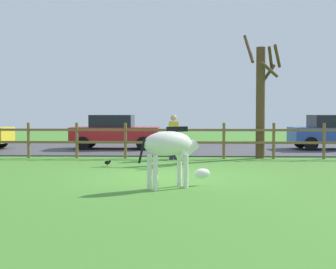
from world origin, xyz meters
TOP-DOWN VIEW (x-y plane):
  - ground_plane at (0.00, 0.00)m, footprint 60.00×60.00m
  - parking_asphalt at (0.00, 9.30)m, footprint 28.00×7.40m
  - paddock_fence at (-0.85, 5.00)m, footprint 20.41×0.11m
  - bare_tree at (3.33, 5.25)m, footprint 1.46×1.36m
  - zebra at (0.18, -2.03)m, footprint 1.68×1.27m
  - crow_on_grass at (-2.00, 2.30)m, footprint 0.21×0.10m
  - parked_car_blue at (7.25, 9.17)m, footprint 4.08×2.04m
  - parked_car_red at (-2.79, 9.06)m, footprint 4.00×1.88m
  - visitor_near_fence at (0.05, 4.58)m, footprint 0.37×0.24m

SIDE VIEW (x-z plane):
  - ground_plane at x=0.00m, z-range 0.00..0.00m
  - parking_asphalt at x=0.00m, z-range 0.00..0.05m
  - crow_on_grass at x=-2.00m, z-range 0.02..0.23m
  - paddock_fence at x=-0.85m, z-range 0.09..1.43m
  - parked_car_blue at x=7.25m, z-range 0.06..1.62m
  - parked_car_red at x=-2.79m, z-range 0.06..1.62m
  - visitor_near_fence at x=0.05m, z-range 0.09..1.73m
  - zebra at x=0.18m, z-range 0.22..1.63m
  - bare_tree at x=3.33m, z-range -0.03..4.66m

